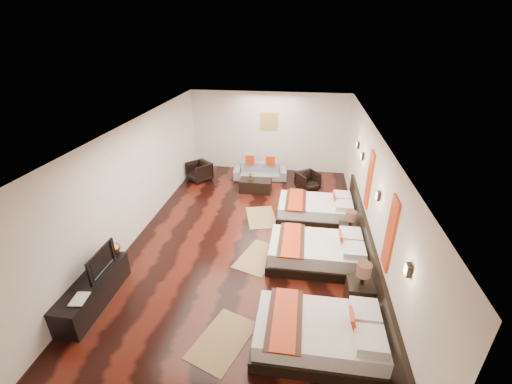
% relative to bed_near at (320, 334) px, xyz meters
% --- Properties ---
extents(floor, '(5.50, 9.50, 0.01)m').
position_rel_bed_near_xyz_m(floor, '(-1.70, 2.82, -0.28)').
color(floor, black).
rests_on(floor, ground).
extents(ceiling, '(5.50, 9.50, 0.01)m').
position_rel_bed_near_xyz_m(ceiling, '(-1.70, 2.82, 2.52)').
color(ceiling, white).
rests_on(ceiling, floor).
extents(back_wall, '(5.50, 0.01, 2.80)m').
position_rel_bed_near_xyz_m(back_wall, '(-1.70, 7.57, 1.12)').
color(back_wall, silver).
rests_on(back_wall, floor).
extents(left_wall, '(0.01, 9.50, 2.80)m').
position_rel_bed_near_xyz_m(left_wall, '(-4.45, 2.82, 1.12)').
color(left_wall, silver).
rests_on(left_wall, floor).
extents(right_wall, '(0.01, 9.50, 2.80)m').
position_rel_bed_near_xyz_m(right_wall, '(1.05, 2.82, 1.12)').
color(right_wall, silver).
rests_on(right_wall, floor).
extents(headboard_panel, '(0.08, 6.60, 0.90)m').
position_rel_bed_near_xyz_m(headboard_panel, '(1.01, 2.02, 0.17)').
color(headboard_panel, black).
rests_on(headboard_panel, floor).
extents(bed_near, '(2.11, 1.33, 0.81)m').
position_rel_bed_near_xyz_m(bed_near, '(0.00, 0.00, 0.00)').
color(bed_near, black).
rests_on(bed_near, floor).
extents(bed_mid, '(2.13, 1.34, 0.81)m').
position_rel_bed_near_xyz_m(bed_mid, '(0.00, 2.24, 0.00)').
color(bed_mid, black).
rests_on(bed_mid, floor).
extents(bed_far, '(2.06, 1.29, 0.79)m').
position_rel_bed_near_xyz_m(bed_far, '(-0.00, 4.21, -0.01)').
color(bed_far, black).
rests_on(bed_far, floor).
extents(nightstand_a, '(0.49, 0.49, 0.98)m').
position_rel_bed_near_xyz_m(nightstand_a, '(0.75, 1.02, 0.07)').
color(nightstand_a, black).
rests_on(nightstand_a, floor).
extents(nightstand_b, '(0.46, 0.46, 0.90)m').
position_rel_bed_near_xyz_m(nightstand_b, '(0.75, 3.05, 0.04)').
color(nightstand_b, black).
rests_on(nightstand_b, floor).
extents(jute_mat_near, '(1.12, 1.38, 0.01)m').
position_rel_bed_near_xyz_m(jute_mat_near, '(-1.60, -0.12, -0.27)').
color(jute_mat_near, '#96774C').
rests_on(jute_mat_near, floor).
extents(jute_mat_mid, '(1.10, 1.38, 0.01)m').
position_rel_bed_near_xyz_m(jute_mat_mid, '(-1.32, 2.21, -0.27)').
color(jute_mat_mid, '#96774C').
rests_on(jute_mat_mid, floor).
extents(jute_mat_far, '(1.03, 1.35, 0.01)m').
position_rel_bed_near_xyz_m(jute_mat_far, '(-1.49, 4.01, -0.27)').
color(jute_mat_far, '#96774C').
rests_on(jute_mat_far, floor).
extents(tv_console, '(0.50, 1.80, 0.55)m').
position_rel_bed_near_xyz_m(tv_console, '(-4.20, 0.38, -0.00)').
color(tv_console, black).
rests_on(tv_console, floor).
extents(tv, '(0.12, 0.85, 0.49)m').
position_rel_bed_near_xyz_m(tv, '(-4.15, 0.63, 0.52)').
color(tv, black).
rests_on(tv, tv_console).
extents(book, '(0.28, 0.36, 0.03)m').
position_rel_bed_near_xyz_m(book, '(-4.20, -0.13, 0.29)').
color(book, black).
rests_on(book, tv_console).
extents(figurine, '(0.33, 0.33, 0.31)m').
position_rel_bed_near_xyz_m(figurine, '(-4.20, 1.21, 0.43)').
color(figurine, brown).
rests_on(figurine, tv_console).
extents(sofa, '(1.86, 0.88, 0.53)m').
position_rel_bed_near_xyz_m(sofa, '(-1.88, 6.67, -0.01)').
color(sofa, gray).
rests_on(sofa, floor).
extents(armchair_left, '(0.99, 0.99, 0.65)m').
position_rel_bed_near_xyz_m(armchair_left, '(-3.91, 6.22, 0.05)').
color(armchair_left, black).
rests_on(armchair_left, floor).
extents(armchair_right, '(0.88, 0.89, 0.58)m').
position_rel_bed_near_xyz_m(armchair_right, '(-0.25, 6.03, 0.02)').
color(armchair_right, black).
rests_on(armchair_right, floor).
extents(coffee_table, '(1.00, 0.50, 0.40)m').
position_rel_bed_near_xyz_m(coffee_table, '(-1.88, 5.62, -0.08)').
color(coffee_table, black).
rests_on(coffee_table, floor).
extents(table_plant, '(0.27, 0.25, 0.25)m').
position_rel_bed_near_xyz_m(table_plant, '(-2.03, 5.61, 0.25)').
color(table_plant, '#2B531B').
rests_on(table_plant, coffee_table).
extents(orange_panel_a, '(0.04, 0.40, 1.30)m').
position_rel_bed_near_xyz_m(orange_panel_a, '(1.03, 0.92, 1.42)').
color(orange_panel_a, '#D86014').
rests_on(orange_panel_a, right_wall).
extents(orange_panel_b, '(0.04, 0.40, 1.30)m').
position_rel_bed_near_xyz_m(orange_panel_b, '(1.03, 3.12, 1.42)').
color(orange_panel_b, '#D86014').
rests_on(orange_panel_b, right_wall).
extents(sconce_near, '(0.07, 0.12, 0.18)m').
position_rel_bed_near_xyz_m(sconce_near, '(1.01, -0.18, 1.57)').
color(sconce_near, black).
rests_on(sconce_near, right_wall).
extents(sconce_mid, '(0.07, 0.12, 0.18)m').
position_rel_bed_near_xyz_m(sconce_mid, '(1.01, 2.02, 1.57)').
color(sconce_mid, black).
rests_on(sconce_mid, right_wall).
extents(sconce_far, '(0.07, 0.12, 0.18)m').
position_rel_bed_near_xyz_m(sconce_far, '(1.01, 4.22, 1.57)').
color(sconce_far, black).
rests_on(sconce_far, right_wall).
extents(sconce_lounge, '(0.07, 0.12, 0.18)m').
position_rel_bed_near_xyz_m(sconce_lounge, '(1.01, 5.12, 1.57)').
color(sconce_lounge, black).
rests_on(sconce_lounge, right_wall).
extents(gold_artwork, '(0.60, 0.04, 0.60)m').
position_rel_bed_near_xyz_m(gold_artwork, '(-1.70, 7.55, 1.52)').
color(gold_artwork, '#AD873F').
rests_on(gold_artwork, back_wall).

